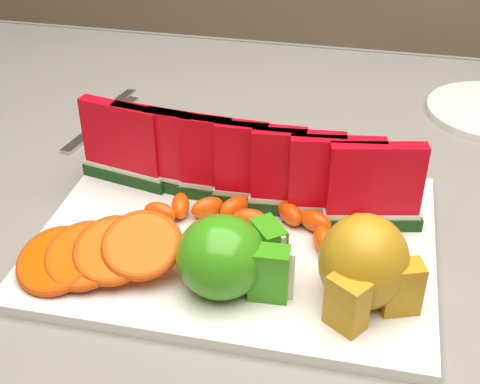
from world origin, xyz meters
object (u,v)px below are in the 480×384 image
object	(u,v)px
fork	(104,121)
apple_cluster	(230,258)
platter	(237,238)
pear_cluster	(365,266)

from	to	relation	value
fork	apple_cluster	bearing A→B (deg)	-50.70
platter	apple_cluster	size ratio (longest dim) A/B	3.28
pear_cluster	fork	bearing A→B (deg)	141.33
apple_cluster	pear_cluster	bearing A→B (deg)	3.38
apple_cluster	pear_cluster	xyz separation A→B (m)	(0.12, 0.01, 0.01)
platter	apple_cluster	xyz separation A→B (m)	(0.01, -0.08, 0.04)
platter	pear_cluster	size ratio (longest dim) A/B	3.70
platter	apple_cluster	bearing A→B (deg)	-82.53
pear_cluster	fork	xyz separation A→B (m)	(-0.37, 0.29, -0.05)
apple_cluster	platter	bearing A→B (deg)	97.47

